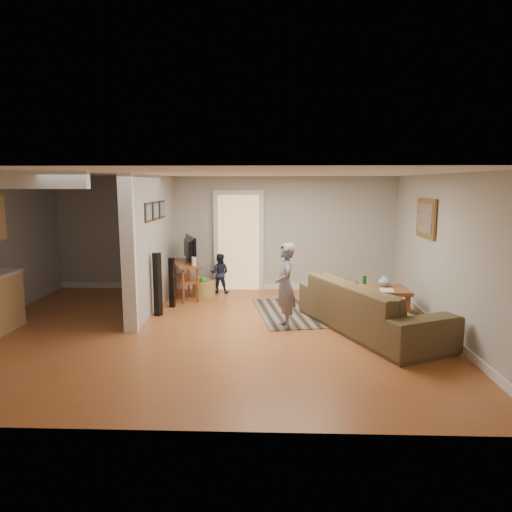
# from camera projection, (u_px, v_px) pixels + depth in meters

# --- Properties ---
(ground) EXTENTS (7.50, 7.50, 0.00)m
(ground) POSITION_uv_depth(u_px,v_px,m) (207.00, 331.00, 7.34)
(ground) COLOR brown
(ground) RESTS_ON ground
(room_shell) EXTENTS (7.54, 6.02, 2.52)m
(room_shell) POSITION_uv_depth(u_px,v_px,m) (146.00, 238.00, 7.57)
(room_shell) COLOR #AFACA8
(room_shell) RESTS_ON ground
(area_rug) EXTENTS (3.12, 2.51, 0.01)m
(area_rug) POSITION_uv_depth(u_px,v_px,m) (334.00, 310.00, 8.49)
(area_rug) COLOR black
(area_rug) RESTS_ON ground
(sofa) EXTENTS (2.14, 2.97, 0.81)m
(sofa) POSITION_uv_depth(u_px,v_px,m) (369.00, 331.00, 7.32)
(sofa) COLOR #474323
(sofa) RESTS_ON ground
(coffee_table) EXTENTS (1.30, 0.78, 0.76)m
(coffee_table) POSITION_uv_depth(u_px,v_px,m) (372.00, 294.00, 8.13)
(coffee_table) COLOR brown
(coffee_table) RESTS_ON ground
(tv_console) EXTENTS (0.82, 1.25, 1.01)m
(tv_console) POSITION_uv_depth(u_px,v_px,m) (186.00, 265.00, 9.43)
(tv_console) COLOR brown
(tv_console) RESTS_ON ground
(speaker_left) EXTENTS (0.15, 0.15, 1.14)m
(speaker_left) POSITION_uv_depth(u_px,v_px,m) (158.00, 284.00, 8.11)
(speaker_left) COLOR black
(speaker_left) RESTS_ON ground
(speaker_right) EXTENTS (0.11, 0.11, 0.96)m
(speaker_right) POSITION_uv_depth(u_px,v_px,m) (172.00, 283.00, 8.67)
(speaker_right) COLOR black
(speaker_right) RESTS_ON ground
(toy_basket) EXTENTS (0.48, 0.48, 0.42)m
(toy_basket) POSITION_uv_depth(u_px,v_px,m) (204.00, 288.00, 9.60)
(toy_basket) COLOR #A58A47
(toy_basket) RESTS_ON ground
(child) EXTENTS (0.38, 0.54, 1.40)m
(child) POSITION_uv_depth(u_px,v_px,m) (285.00, 328.00, 7.50)
(child) COLOR slate
(child) RESTS_ON ground
(toddler) EXTENTS (0.46, 0.38, 0.86)m
(toddler) POSITION_uv_depth(u_px,v_px,m) (220.00, 293.00, 9.91)
(toddler) COLOR #1B223A
(toddler) RESTS_ON ground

